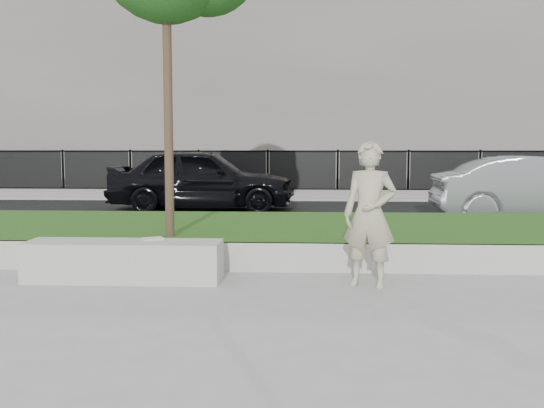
# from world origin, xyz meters

# --- Properties ---
(ground) EXTENTS (90.00, 90.00, 0.00)m
(ground) POSITION_xyz_m (0.00, 0.00, 0.00)
(ground) COLOR gray
(ground) RESTS_ON ground
(grass_bank) EXTENTS (34.00, 4.00, 0.40)m
(grass_bank) POSITION_xyz_m (0.00, 3.00, 0.20)
(grass_bank) COLOR #133A0E
(grass_bank) RESTS_ON ground
(grass_kerb) EXTENTS (34.00, 0.08, 0.40)m
(grass_kerb) POSITION_xyz_m (0.00, 1.04, 0.20)
(grass_kerb) COLOR #AAA79F
(grass_kerb) RESTS_ON ground
(street) EXTENTS (34.00, 7.00, 0.04)m
(street) POSITION_xyz_m (0.00, 8.50, 0.02)
(street) COLOR black
(street) RESTS_ON ground
(far_pavement) EXTENTS (34.00, 3.00, 0.12)m
(far_pavement) POSITION_xyz_m (0.00, 13.00, 0.06)
(far_pavement) COLOR gray
(far_pavement) RESTS_ON ground
(iron_fence) EXTENTS (32.00, 0.30, 1.50)m
(iron_fence) POSITION_xyz_m (0.00, 12.00, 0.54)
(iron_fence) COLOR slate
(iron_fence) RESTS_ON far_pavement
(building_facade) EXTENTS (34.00, 10.00, 10.00)m
(building_facade) POSITION_xyz_m (0.00, 20.00, 5.00)
(building_facade) COLOR #645F57
(building_facade) RESTS_ON ground
(stone_bench) EXTENTS (2.48, 0.62, 0.51)m
(stone_bench) POSITION_xyz_m (-1.76, 0.40, 0.25)
(stone_bench) COLOR #AAA79F
(stone_bench) RESTS_ON ground
(man) EXTENTS (0.74, 0.60, 1.77)m
(man) POSITION_xyz_m (1.33, 0.25, 0.88)
(man) COLOR tan
(man) RESTS_ON ground
(book) EXTENTS (0.31, 0.28, 0.03)m
(book) POSITION_xyz_m (-1.41, 0.54, 0.52)
(book) COLOR beige
(book) RESTS_ON stone_bench
(car_dark) EXTENTS (4.84, 1.98, 1.64)m
(car_dark) POSITION_xyz_m (-2.12, 8.62, 0.86)
(car_dark) COLOR black
(car_dark) RESTS_ON street
(car_silver) EXTENTS (4.49, 1.72, 1.46)m
(car_silver) POSITION_xyz_m (5.66, 6.52, 0.77)
(car_silver) COLOR gray
(car_silver) RESTS_ON street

